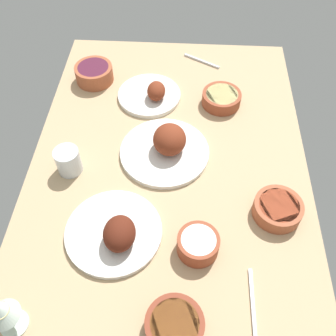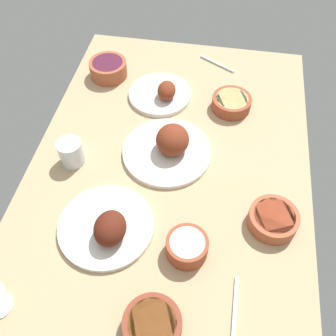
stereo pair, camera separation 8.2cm
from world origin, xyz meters
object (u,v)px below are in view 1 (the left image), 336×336
at_px(bowl_cream, 198,244).
at_px(bowl_onions, 94,73).
at_px(plate_far_side, 167,146).
at_px(fork_loose, 202,61).
at_px(bowl_potatoes, 221,98).
at_px(spoon_loose, 253,304).
at_px(bowl_sauce, 278,209).
at_px(plate_near_viewer, 116,233).
at_px(bowl_soup, 175,325).
at_px(plate_center_main, 151,94).
at_px(wine_glass, 1,311).
at_px(water_tumbler, 68,161).

relative_size(bowl_cream, bowl_onions, 0.80).
height_order(plate_far_side, bowl_cream, plate_far_side).
bearing_deg(fork_loose, bowl_potatoes, -44.31).
xyz_separation_m(bowl_onions, fork_loose, (-0.14, 0.42, -0.03)).
bearing_deg(spoon_loose, bowl_sauce, 161.61).
bearing_deg(plate_near_viewer, bowl_sauce, 102.75).
xyz_separation_m(bowl_cream, bowl_soup, (0.21, -0.05, -0.01)).
height_order(plate_center_main, wine_glass, wine_glass).
height_order(bowl_sauce, bowl_onions, bowl_onions).
bearing_deg(bowl_sauce, plate_center_main, -139.54).
bearing_deg(bowl_cream, spoon_loose, 44.47).
distance_m(plate_near_viewer, spoon_loose, 0.41).
distance_m(plate_near_viewer, bowl_sauce, 0.47).
xyz_separation_m(bowl_sauce, spoon_loose, (0.27, -0.09, -0.02)).
xyz_separation_m(bowl_cream, water_tumbler, (-0.26, -0.41, 0.01)).
height_order(bowl_soup, bowl_potatoes, same).
xyz_separation_m(bowl_potatoes, fork_loose, (-0.25, -0.07, -0.02)).
bearing_deg(water_tumbler, spoon_loose, 54.06).
relative_size(bowl_potatoes, wine_glass, 1.01).
distance_m(bowl_cream, bowl_potatoes, 0.60).
xyz_separation_m(bowl_soup, bowl_potatoes, (-0.81, 0.13, 0.00)).
height_order(bowl_potatoes, wine_glass, wine_glass).
height_order(bowl_sauce, fork_loose, bowl_sauce).
height_order(plate_far_side, spoon_loose, plate_far_side).
bearing_deg(bowl_cream, fork_loose, 179.44).
relative_size(wine_glass, water_tumbler, 1.62).
bearing_deg(wine_glass, plate_far_side, 149.24).
xyz_separation_m(bowl_cream, spoon_loose, (0.14, 0.14, -0.03)).
relative_size(water_tumbler, spoon_loose, 0.48).
bearing_deg(bowl_soup, bowl_potatoes, 170.62).
bearing_deg(plate_near_viewer, plate_far_side, 158.88).
distance_m(plate_center_main, water_tumbler, 0.42).
distance_m(plate_center_main, wine_glass, 0.88).
bearing_deg(wine_glass, bowl_soup, 91.88).
bearing_deg(spoon_loose, bowl_potatoes, -175.46).
height_order(bowl_cream, bowl_potatoes, bowl_cream).
bearing_deg(bowl_potatoes, wine_glass, -32.60).
distance_m(plate_near_viewer, bowl_soup, 0.30).
bearing_deg(bowl_soup, spoon_loose, 109.78).
height_order(fork_loose, spoon_loose, same).
relative_size(bowl_onions, fork_loose, 0.88).
bearing_deg(bowl_onions, wine_glass, -2.19).
relative_size(plate_far_side, bowl_potatoes, 2.08).
height_order(plate_far_side, bowl_soup, plate_far_side).
bearing_deg(bowl_soup, wine_glass, -88.12).
xyz_separation_m(bowl_cream, bowl_onions, (-0.70, -0.41, 0.00)).
bearing_deg(bowl_soup, plate_far_side, -174.70).
xyz_separation_m(plate_near_viewer, bowl_cream, (0.02, 0.23, 0.01)).
distance_m(bowl_sauce, bowl_soup, 0.44).
height_order(bowl_sauce, wine_glass, wine_glass).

